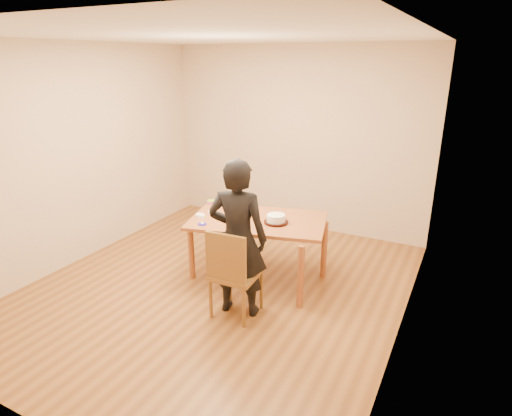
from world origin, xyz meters
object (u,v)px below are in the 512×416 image
at_px(dining_table, 258,221).
at_px(person, 238,239).
at_px(cake, 276,218).
at_px(dining_chair, 236,274).
at_px(cake_plate, 276,222).

distance_m(dining_table, person, 0.75).
distance_m(cake, person, 0.72).
distance_m(dining_chair, person, 0.37).
height_order(dining_chair, cake_plate, cake_plate).
relative_size(dining_chair, cake_plate, 1.64).
bearing_deg(dining_table, cake, -17.75).
height_order(cake_plate, person, person).
relative_size(cake, person, 0.13).
relative_size(cake_plate, cake, 1.29).
xyz_separation_m(dining_table, cake_plate, (0.23, -0.01, 0.03)).
bearing_deg(cake_plate, cake, 0.00).
xyz_separation_m(dining_chair, cake, (0.08, 0.76, 0.35)).
bearing_deg(person, cake_plate, -108.92).
bearing_deg(dining_chair, cake_plate, 80.68).
xyz_separation_m(dining_table, dining_chair, (0.15, -0.78, -0.28)).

